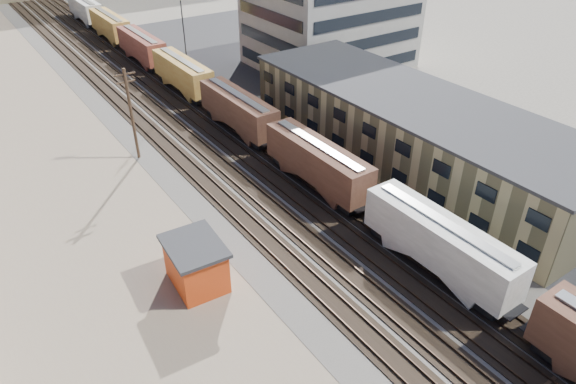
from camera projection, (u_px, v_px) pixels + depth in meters
ballast_bed at (180, 115)px, 65.32m from camera, size 18.00×200.00×0.06m
dirt_yard at (31, 199)px, 48.80m from camera, size 24.00×180.00×0.03m
asphalt_lot at (389, 114)px, 65.48m from camera, size 26.00×120.00×0.04m
rail_tracks at (176, 115)px, 65.01m from camera, size 11.40×200.00×0.24m
freight_train at (208, 90)px, 65.08m from camera, size 3.00×119.74×4.46m
warehouse at (411, 130)px, 53.22m from camera, size 12.40×40.40×7.25m
office_tower at (331, 4)px, 77.21m from camera, size 22.60×18.60×18.45m
utility_pole_north at (131, 113)px, 52.87m from camera, size 2.20×0.32×10.00m
radio_mast at (182, 19)px, 70.25m from camera, size 1.20×0.16×18.00m
maintenance_shed at (196, 264)px, 38.00m from camera, size 4.23×5.29×3.70m
parked_car_blue at (274, 59)px, 81.66m from camera, size 6.16×5.16×1.57m
parked_car_far at (366, 77)px, 74.51m from camera, size 2.98×5.18×1.66m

